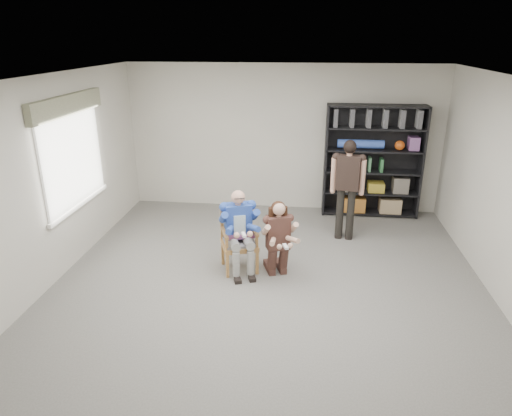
% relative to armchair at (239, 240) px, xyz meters
% --- Properties ---
extents(room_shell, '(6.00, 7.00, 2.80)m').
position_rel_armchair_xyz_m(room_shell, '(0.46, -0.77, 0.93)').
color(room_shell, beige).
rests_on(room_shell, ground).
extents(floor, '(6.00, 7.00, 0.01)m').
position_rel_armchair_xyz_m(floor, '(0.46, -0.77, -0.47)').
color(floor, '#605E5A').
rests_on(floor, ground).
extents(window_left, '(0.16, 2.00, 1.75)m').
position_rel_armchair_xyz_m(window_left, '(-2.49, 0.23, 1.16)').
color(window_left, white).
rests_on(window_left, room_shell).
extents(armchair, '(0.70, 0.68, 0.95)m').
position_rel_armchair_xyz_m(armchair, '(0.00, 0.00, 0.00)').
color(armchair, '#A76537').
rests_on(armchair, floor).
extents(seated_man, '(0.75, 0.87, 1.23)m').
position_rel_armchair_xyz_m(seated_man, '(0.00, 0.00, 0.14)').
color(seated_man, '#2A3792').
rests_on(seated_man, floor).
extents(kneeling_woman, '(0.70, 0.87, 1.13)m').
position_rel_armchair_xyz_m(kneeling_woman, '(0.58, -0.12, 0.09)').
color(kneeling_woman, '#3E2421').
rests_on(kneeling_woman, floor).
extents(bookshelf, '(1.80, 0.38, 2.10)m').
position_rel_armchair_xyz_m(bookshelf, '(2.16, 2.51, 0.58)').
color(bookshelf, black).
rests_on(bookshelf, floor).
extents(standing_man, '(0.56, 0.37, 1.71)m').
position_rel_armchair_xyz_m(standing_man, '(1.61, 1.29, 0.38)').
color(standing_man, black).
rests_on(standing_man, floor).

